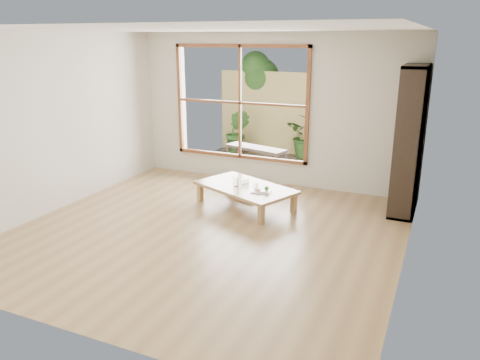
# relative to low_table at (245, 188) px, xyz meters

# --- Properties ---
(ground) EXTENTS (5.00, 5.00, 0.00)m
(ground) POSITION_rel_low_table_xyz_m (-0.07, -1.09, -0.29)
(ground) COLOR tan
(ground) RESTS_ON ground
(low_table) EXTENTS (1.72, 1.36, 0.33)m
(low_table) POSITION_rel_low_table_xyz_m (0.00, 0.00, 0.00)
(low_table) COLOR #A88551
(low_table) RESTS_ON ground
(floor_cushion) EXTENTS (0.77, 0.77, 0.09)m
(floor_cushion) POSITION_rel_low_table_xyz_m (-0.15, 0.58, -0.25)
(floor_cushion) COLOR silver
(floor_cushion) RESTS_ON ground
(bookshelf) EXTENTS (0.34, 0.97, 2.15)m
(bookshelf) POSITION_rel_low_table_xyz_m (2.23, 0.81, 0.78)
(bookshelf) COLOR black
(bookshelf) RESTS_ON ground
(glass_tall) EXTENTS (0.08, 0.08, 0.15)m
(glass_tall) POSITION_rel_low_table_xyz_m (-0.13, -0.07, 0.11)
(glass_tall) COLOR silver
(glass_tall) RESTS_ON low_table
(glass_mid) EXTENTS (0.06, 0.06, 0.09)m
(glass_mid) POSITION_rel_low_table_xyz_m (0.19, -0.05, 0.08)
(glass_mid) COLOR silver
(glass_mid) RESTS_ON low_table
(glass_short) EXTENTS (0.06, 0.06, 0.08)m
(glass_short) POSITION_rel_low_table_xyz_m (-0.03, 0.11, 0.08)
(glass_short) COLOR silver
(glass_short) RESTS_ON low_table
(glass_small) EXTENTS (0.06, 0.06, 0.07)m
(glass_small) POSITION_rel_low_table_xyz_m (-0.07, 0.08, 0.07)
(glass_small) COLOR silver
(glass_small) RESTS_ON low_table
(food_tray) EXTENTS (0.30, 0.24, 0.09)m
(food_tray) POSITION_rel_low_table_xyz_m (0.34, -0.16, 0.06)
(food_tray) COLOR white
(food_tray) RESTS_ON low_table
(deck) EXTENTS (2.80, 2.00, 0.05)m
(deck) POSITION_rel_low_table_xyz_m (-0.67, 2.47, -0.29)
(deck) COLOR #352D27
(deck) RESTS_ON ground
(garden_bench) EXTENTS (1.32, 0.69, 0.40)m
(garden_bench) POSITION_rel_low_table_xyz_m (-0.70, 2.14, 0.08)
(garden_bench) COLOR black
(garden_bench) RESTS_ON deck
(bamboo_fence) EXTENTS (2.80, 0.06, 1.80)m
(bamboo_fence) POSITION_rel_low_table_xyz_m (-0.67, 3.47, 0.61)
(bamboo_fence) COLOR #CFBC6A
(bamboo_fence) RESTS_ON ground
(shrub_right) EXTENTS (1.01, 0.92, 0.96)m
(shrub_right) POSITION_rel_low_table_xyz_m (0.04, 3.29, 0.22)
(shrub_right) COLOR #2D561F
(shrub_right) RESTS_ON deck
(shrub_left) EXTENTS (0.59, 0.50, 0.98)m
(shrub_left) POSITION_rel_low_table_xyz_m (-1.48, 2.99, 0.22)
(shrub_left) COLOR #2D561F
(shrub_left) RESTS_ON deck
(garden_tree) EXTENTS (1.04, 0.85, 2.22)m
(garden_tree) POSITION_rel_low_table_xyz_m (-1.35, 3.77, 1.34)
(garden_tree) COLOR #4C3D2D
(garden_tree) RESTS_ON ground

